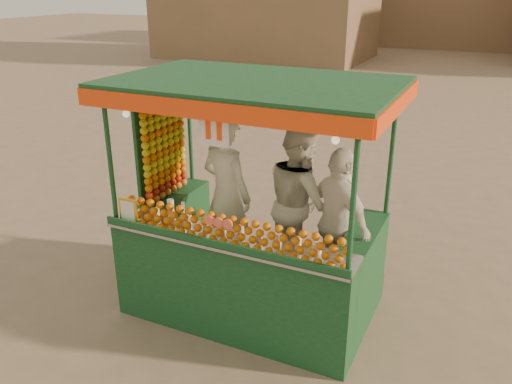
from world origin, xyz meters
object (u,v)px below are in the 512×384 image
at_px(juice_cart, 243,243).
at_px(vendor_middle, 300,203).
at_px(vendor_left, 227,195).
at_px(vendor_right, 338,222).

xyz_separation_m(juice_cart, vendor_middle, (0.48, 0.52, 0.38)).
bearing_deg(vendor_left, vendor_middle, -152.14).
bearing_deg(vendor_right, vendor_left, 37.31).
height_order(vendor_middle, vendor_right, vendor_middle).
height_order(vendor_left, vendor_right, vendor_left).
height_order(juice_cart, vendor_left, juice_cart).
relative_size(juice_cart, vendor_right, 1.75).
distance_m(vendor_middle, vendor_right, 0.52).
height_order(juice_cart, vendor_middle, juice_cart).
bearing_deg(vendor_middle, juice_cart, 100.45).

